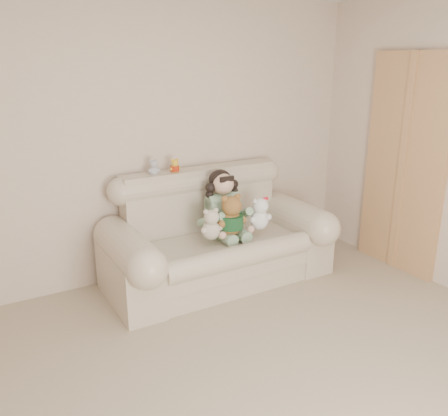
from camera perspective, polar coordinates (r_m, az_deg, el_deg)
wall_back at (r=4.41m, az=-9.67°, el=7.92°), size 4.50×0.00×4.50m
sofa at (r=4.37m, az=-0.66°, el=-2.60°), size 2.10×0.95×1.03m
door_panel at (r=4.87m, az=21.04°, el=4.91°), size 0.06×0.90×2.10m
seated_child at (r=4.40m, az=-0.17°, el=0.66°), size 0.42×0.50×0.64m
brown_teddy at (r=4.20m, az=0.86°, el=-0.41°), size 0.30×0.24×0.45m
white_cat at (r=4.37m, az=4.36°, el=-0.27°), size 0.26×0.21×0.37m
cream_teddy at (r=4.12m, az=-1.60°, el=-1.62°), size 0.26×0.23×0.33m
yellow_mini_bear at (r=4.38m, az=-6.01°, el=5.25°), size 0.13×0.12×0.17m
grey_mini_plush at (r=4.31m, az=-8.54°, el=5.05°), size 0.12×0.09×0.18m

